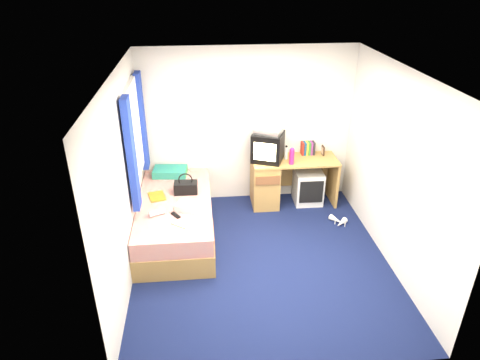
{
  "coord_description": "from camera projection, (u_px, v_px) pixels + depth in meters",
  "views": [
    {
      "loc": [
        -0.71,
        -4.38,
        3.43
      ],
      "look_at": [
        -0.21,
        0.7,
        0.81
      ],
      "focal_mm": 32.0,
      "sensor_mm": 36.0,
      "label": 1
    }
  ],
  "objects": [
    {
      "name": "aerosol_can",
      "position": [
        286.0,
        153.0,
        6.46
      ],
      "size": [
        0.06,
        0.06,
        0.19
      ],
      "primitive_type": "cylinder",
      "rotation": [
        0.0,
        0.0,
        0.04
      ],
      "color": "silver",
      "rests_on": "desk"
    },
    {
      "name": "water_bottle",
      "position": [
        157.0,
        213.0,
        5.44
      ],
      "size": [
        0.21,
        0.14,
        0.07
      ],
      "primitive_type": "cylinder",
      "rotation": [
        0.0,
        1.57,
        0.41
      ],
      "color": "silver",
      "rests_on": "bed"
    },
    {
      "name": "ground",
      "position": [
        261.0,
        260.0,
        5.51
      ],
      "size": [
        3.4,
        3.4,
        0.0
      ],
      "primitive_type": "plane",
      "color": "#0C1438",
      "rests_on": "ground"
    },
    {
      "name": "storage_cube",
      "position": [
        308.0,
        187.0,
        6.73
      ],
      "size": [
        0.43,
        0.43,
        0.53
      ],
      "primitive_type": "cube",
      "rotation": [
        0.0,
        0.0,
        -0.01
      ],
      "color": "silver",
      "rests_on": "ground"
    },
    {
      "name": "remote_control",
      "position": [
        176.0,
        215.0,
        5.44
      ],
      "size": [
        0.13,
        0.16,
        0.02
      ],
      "primitive_type": "cube",
      "rotation": [
        0.0,
        0.0,
        0.6
      ],
      "color": "black",
      "rests_on": "bed"
    },
    {
      "name": "vcr",
      "position": [
        268.0,
        131.0,
        6.25
      ],
      "size": [
        0.46,
        0.42,
        0.07
      ],
      "primitive_type": "cube",
      "rotation": [
        0.0,
        0.0,
        -0.48
      ],
      "color": "#BEBDC0",
      "rests_on": "crt_tv"
    },
    {
      "name": "crt_tv",
      "position": [
        268.0,
        147.0,
        6.36
      ],
      "size": [
        0.55,
        0.54,
        0.43
      ],
      "rotation": [
        0.0,
        0.0,
        -0.38
      ],
      "color": "black",
      "rests_on": "desk"
    },
    {
      "name": "book_row",
      "position": [
        308.0,
        148.0,
        6.62
      ],
      "size": [
        0.2,
        0.13,
        0.2
      ],
      "color": "maroon",
      "rests_on": "desk"
    },
    {
      "name": "bed",
      "position": [
        176.0,
        218.0,
        5.91
      ],
      "size": [
        1.01,
        2.0,
        0.54
      ],
      "color": "#B28A4A",
      "rests_on": "ground"
    },
    {
      "name": "window_assembly",
      "position": [
        136.0,
        136.0,
        5.52
      ],
      "size": [
        0.11,
        1.42,
        1.4
      ],
      "color": "silver",
      "rests_on": "room_shell"
    },
    {
      "name": "pillow",
      "position": [
        170.0,
        172.0,
        6.45
      ],
      "size": [
        0.52,
        0.36,
        0.11
      ],
      "primitive_type": "cube",
      "rotation": [
        0.0,
        0.0,
        -0.09
      ],
      "color": "#176495",
      "rests_on": "bed"
    },
    {
      "name": "pink_water_bottle",
      "position": [
        292.0,
        157.0,
        6.29
      ],
      "size": [
        0.08,
        0.08,
        0.23
      ],
      "primitive_type": "cylinder",
      "rotation": [
        0.0,
        0.0,
        0.11
      ],
      "color": "#E7206C",
      "rests_on": "desk"
    },
    {
      "name": "colour_swatch_fan",
      "position": [
        180.0,
        225.0,
        5.24
      ],
      "size": [
        0.21,
        0.18,
        0.01
      ],
      "primitive_type": "cube",
      "rotation": [
        0.0,
        0.0,
        -0.65
      ],
      "color": "orange",
      "rests_on": "bed"
    },
    {
      "name": "handbag",
      "position": [
        186.0,
        187.0,
        5.95
      ],
      "size": [
        0.33,
        0.19,
        0.3
      ],
      "rotation": [
        0.0,
        0.0,
        -0.03
      ],
      "color": "black",
      "rests_on": "bed"
    },
    {
      "name": "magazine",
      "position": [
        157.0,
        196.0,
        5.87
      ],
      "size": [
        0.28,
        0.32,
        0.01
      ],
      "primitive_type": "cube",
      "rotation": [
        0.0,
        0.0,
        0.26
      ],
      "color": "yellow",
      "rests_on": "bed"
    },
    {
      "name": "towel",
      "position": [
        188.0,
        206.0,
        5.56
      ],
      "size": [
        0.35,
        0.33,
        0.09
      ],
      "primitive_type": "cube",
      "rotation": [
        0.0,
        0.0,
        -0.43
      ],
      "color": "silver",
      "rests_on": "bed"
    },
    {
      "name": "desk",
      "position": [
        276.0,
        180.0,
        6.63
      ],
      "size": [
        1.3,
        0.55,
        0.75
      ],
      "color": "#B28A4A",
      "rests_on": "ground"
    },
    {
      "name": "white_heels",
      "position": [
        339.0,
        221.0,
        6.24
      ],
      "size": [
        0.26,
        0.31,
        0.09
      ],
      "color": "silver",
      "rests_on": "ground"
    },
    {
      "name": "picture_frame",
      "position": [
        323.0,
        150.0,
        6.61
      ],
      "size": [
        0.02,
        0.12,
        0.14
      ],
      "primitive_type": "cube",
      "rotation": [
        0.0,
        0.0,
        0.0
      ],
      "color": "black",
      "rests_on": "desk"
    },
    {
      "name": "room_shell",
      "position": [
        264.0,
        157.0,
        4.84
      ],
      "size": [
        3.4,
        3.4,
        3.4
      ],
      "color": "white",
      "rests_on": "ground"
    }
  ]
}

